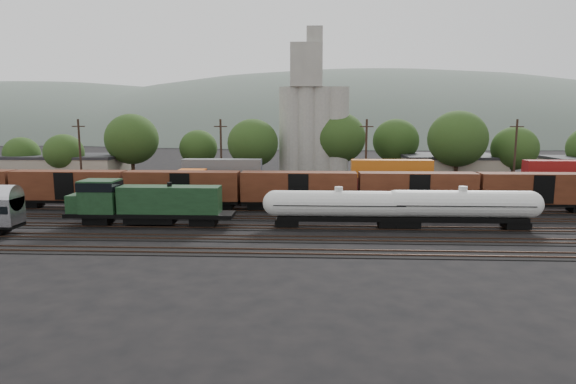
{
  "coord_description": "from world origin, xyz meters",
  "views": [
    {
      "loc": [
        2.84,
        -57.45,
        12.16
      ],
      "look_at": [
        0.09,
        2.0,
        3.0
      ],
      "focal_mm": 30.0,
      "sensor_mm": 36.0,
      "label": 1
    }
  ],
  "objects_px": {
    "orange_locomotive": "(224,186)",
    "grain_silo": "(313,123)",
    "green_locomotive": "(141,202)",
    "tank_car_a": "(338,205)"
  },
  "relations": [
    {
      "from": "orange_locomotive",
      "to": "grain_silo",
      "type": "xyz_separation_m",
      "value": [
        12.69,
        26.0,
        8.63
      ]
    },
    {
      "from": "green_locomotive",
      "to": "orange_locomotive",
      "type": "distance_m",
      "value": 16.45
    },
    {
      "from": "green_locomotive",
      "to": "tank_car_a",
      "type": "height_order",
      "value": "green_locomotive"
    },
    {
      "from": "green_locomotive",
      "to": "tank_car_a",
      "type": "xyz_separation_m",
      "value": [
        22.14,
        0.0,
        -0.21
      ]
    },
    {
      "from": "orange_locomotive",
      "to": "grain_silo",
      "type": "distance_m",
      "value": 30.19
    },
    {
      "from": "green_locomotive",
      "to": "tank_car_a",
      "type": "distance_m",
      "value": 22.14
    },
    {
      "from": "tank_car_a",
      "to": "grain_silo",
      "type": "xyz_separation_m",
      "value": [
        -2.71,
        41.0,
        8.64
      ]
    },
    {
      "from": "green_locomotive",
      "to": "orange_locomotive",
      "type": "bearing_deg",
      "value": 65.78
    },
    {
      "from": "grain_silo",
      "to": "orange_locomotive",
      "type": "bearing_deg",
      "value": -116.01
    },
    {
      "from": "orange_locomotive",
      "to": "grain_silo",
      "type": "relative_size",
      "value": 0.64
    }
  ]
}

